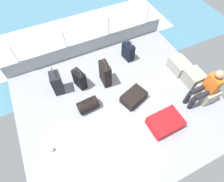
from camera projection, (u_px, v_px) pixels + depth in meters
ground_plane at (120, 104)px, 4.83m from camera, size 4.40×5.20×0.06m
gunwale_port at (89, 46)px, 5.72m from camera, size 0.06×5.20×0.45m
railing_port at (87, 31)px, 5.26m from camera, size 0.04×4.20×1.02m
sea_wake at (77, 34)px, 6.91m from camera, size 12.00×12.00×0.01m
cargo_crate_0 at (179, 65)px, 5.32m from camera, size 0.62×0.45×0.35m
cargo_crate_1 at (193, 78)px, 5.04m from camera, size 0.53×0.45×0.39m
cargo_crate_2 at (206, 93)px, 4.74m from camera, size 0.52×0.44×0.41m
passenger_seated at (207, 87)px, 4.37m from camera, size 0.34×0.66×1.11m
suitcase_0 at (134, 97)px, 4.76m from camera, size 0.61×0.75×0.25m
suitcase_1 at (105, 74)px, 4.91m from camera, size 0.44×0.22×0.80m
suitcase_2 at (57, 83)px, 4.77m from camera, size 0.39×0.29×0.82m
suitcase_3 at (165, 123)px, 4.34m from camera, size 0.58×0.79×0.27m
suitcase_4 at (128, 52)px, 5.52m from camera, size 0.42×0.28×0.71m
suitcase_5 at (80, 79)px, 4.91m from camera, size 0.43×0.31×0.66m
duffel_bag at (88, 105)px, 4.59m from camera, size 0.34×0.54×0.46m
paper_cup at (52, 150)px, 4.06m from camera, size 0.08×0.08×0.10m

